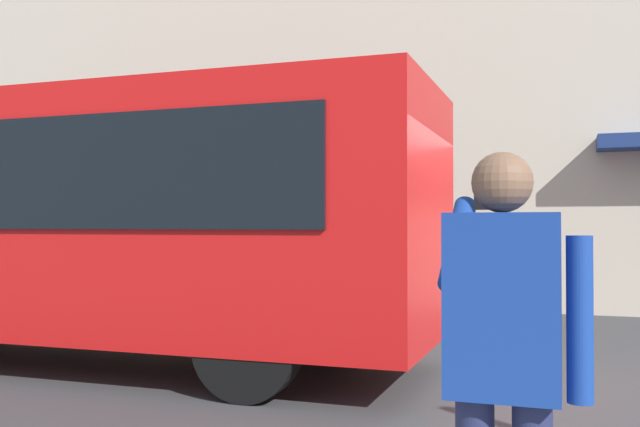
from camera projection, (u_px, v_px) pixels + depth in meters
name	position (u px, v px, depth m)	size (l,w,h in m)	color
ground_plane	(481.00, 390.00, 6.81)	(60.00, 60.00, 0.00)	#38383A
red_bus	(55.00, 217.00, 8.39)	(9.05, 2.54, 3.08)	red
pedestrian_photographer	(504.00, 349.00, 2.53)	(0.53, 0.52, 1.70)	#1E2347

